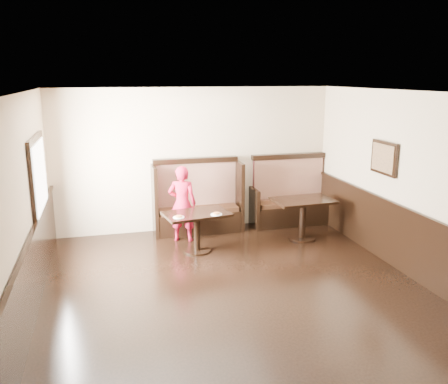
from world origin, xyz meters
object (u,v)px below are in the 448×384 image
object	(u,v)px
booth_neighbor	(290,201)
table_neighbor	(303,209)
child	(182,204)
table_main	(197,222)
booth_main	(197,205)

from	to	relation	value
booth_neighbor	table_neighbor	xyz separation A→B (m)	(-0.13, -0.97, 0.10)
child	table_main	bearing A→B (deg)	122.01
booth_main	table_main	distance (m)	1.15
booth_neighbor	table_main	size ratio (longest dim) A/B	1.37
booth_neighbor	child	size ratio (longest dim) A/B	1.16
table_main	child	world-z (taller)	child
booth_neighbor	child	distance (m)	2.40
table_main	table_neighbor	xyz separation A→B (m)	(2.06, 0.15, 0.04)
booth_neighbor	booth_main	bearing A→B (deg)	179.95
booth_main	child	size ratio (longest dim) A/B	1.23
table_main	child	xyz separation A→B (m)	(-0.15, 0.62, 0.17)
booth_neighbor	table_neighbor	distance (m)	0.98
booth_main	booth_neighbor	bearing A→B (deg)	-0.05
booth_main	child	distance (m)	0.66
booth_main	booth_neighbor	xyz separation A→B (m)	(1.95, -0.00, -0.05)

